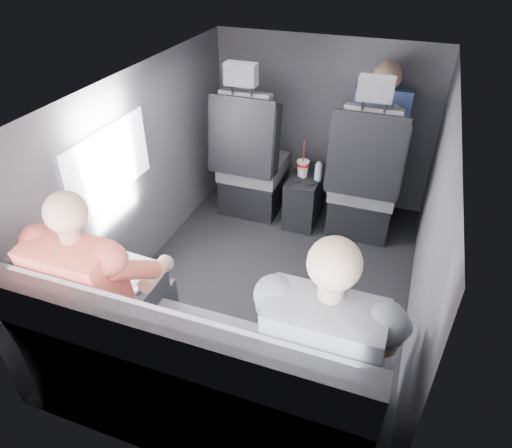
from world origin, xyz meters
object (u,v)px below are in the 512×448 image
(center_console, at_px, (305,196))
(soda_cup, at_px, (303,168))
(laptop_white, at_px, (113,269))
(laptop_black, at_px, (328,319))
(front_seat_right, at_px, (364,187))
(water_bottle, at_px, (318,172))
(passenger_rear_right, at_px, (327,348))
(passenger_rear_left, at_px, (105,290))
(passenger_front_right, at_px, (379,130))
(front_seat_left, at_px, (251,168))
(rear_bench, at_px, (197,379))

(center_console, distance_m, soda_cup, 0.28)
(center_console, height_order, soda_cup, soda_cup)
(laptop_white, height_order, laptop_black, laptop_white)
(front_seat_right, relative_size, water_bottle, 8.38)
(laptop_white, relative_size, passenger_rear_right, 0.29)
(center_console, bearing_deg, passenger_rear_right, -73.17)
(passenger_rear_left, height_order, passenger_front_right, passenger_front_right)
(front_seat_right, xyz_separation_m, passenger_rear_right, (0.11, -1.81, 0.24))
(front_seat_left, bearing_deg, passenger_rear_right, -60.83)
(laptop_black, bearing_deg, rear_bench, -154.18)
(rear_bench, relative_size, laptop_black, 4.06)
(center_console, height_order, passenger_rear_right, passenger_rear_right)
(soda_cup, height_order, water_bottle, soda_cup)
(soda_cup, distance_m, laptop_black, 1.74)
(rear_bench, distance_m, passenger_rear_left, 0.60)
(front_seat_right, relative_size, rear_bench, 0.79)
(front_seat_right, height_order, rear_bench, front_seat_right)
(center_console, bearing_deg, laptop_white, -107.47)
(center_console, relative_size, laptop_white, 1.33)
(front_seat_left, xyz_separation_m, rear_bench, (0.45, -1.90, -0.09))
(passenger_rear_right, bearing_deg, center_console, 106.83)
(front_seat_left, distance_m, passenger_rear_right, 2.08)
(water_bottle, xyz_separation_m, passenger_rear_right, (0.46, -1.79, 0.17))
(soda_cup, bearing_deg, front_seat_left, 179.91)
(laptop_black, bearing_deg, front_seat_left, 120.70)
(front_seat_left, xyz_separation_m, water_bottle, (0.55, -0.02, 0.07))
(rear_bench, xyz_separation_m, soda_cup, (-0.02, 1.90, 0.16))
(front_seat_right, relative_size, center_console, 2.64)
(front_seat_left, height_order, center_console, front_seat_left)
(front_seat_left, height_order, passenger_rear_left, front_seat_left)
(front_seat_right, bearing_deg, center_console, 174.93)
(passenger_rear_right, bearing_deg, passenger_front_right, 92.40)
(front_seat_left, xyz_separation_m, front_seat_right, (0.90, 0.00, 0.00))
(rear_bench, distance_m, water_bottle, 1.89)
(soda_cup, relative_size, passenger_rear_left, 0.24)
(front_seat_left, bearing_deg, laptop_black, -59.30)
(front_seat_left, distance_m, center_console, 0.49)
(soda_cup, distance_m, passenger_front_right, 0.63)
(front_seat_right, height_order, laptop_black, front_seat_right)
(front_seat_right, distance_m, soda_cup, 0.48)
(front_seat_left, xyz_separation_m, center_console, (0.45, 0.04, -0.20))
(water_bottle, bearing_deg, laptop_white, -111.10)
(center_console, distance_m, passenger_front_right, 0.76)
(laptop_white, distance_m, passenger_rear_right, 1.11)
(front_seat_left, bearing_deg, rear_bench, -76.69)
(front_seat_left, bearing_deg, passenger_front_right, 15.63)
(water_bottle, xyz_separation_m, passenger_rear_left, (-0.60, -1.79, 0.15))
(laptop_white, height_order, passenger_rear_left, passenger_rear_left)
(passenger_front_right, bearing_deg, rear_bench, -102.33)
(front_seat_right, relative_size, passenger_rear_right, 1.02)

